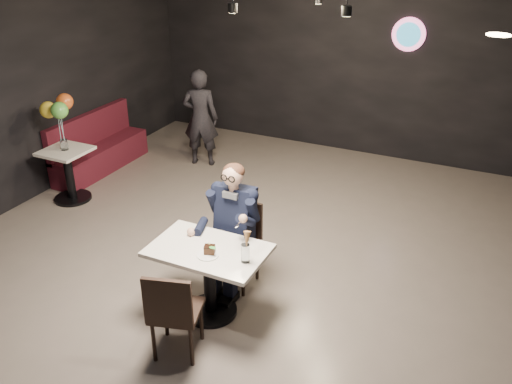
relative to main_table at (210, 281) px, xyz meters
The scene contains 16 objects.
floor 0.47m from the main_table, 96.81° to the left, with size 9.00×9.00×0.00m, color slate.
wall_sign 5.09m from the main_table, 80.86° to the left, with size 0.50×0.06×0.50m, color pink, non-canonical shape.
main_table is the anchor object (origin of this frame).
chair_far 0.56m from the main_table, 90.00° to the left, with size 0.42×0.46×0.92m, color black.
chair_near 0.59m from the main_table, 90.00° to the right, with size 0.42×0.46×0.92m, color black.
seated_man 0.65m from the main_table, 90.00° to the left, with size 0.60×0.80×1.44m, color black.
dessert_plate 0.40m from the main_table, 60.95° to the right, with size 0.21×0.21×0.01m, color white.
cake_slice 0.43m from the main_table, 51.21° to the right, with size 0.10×0.08×0.07m, color black.
mint_leaf 0.49m from the main_table, 41.70° to the right, with size 0.07×0.04×0.01m, color green.
sundae_glass 0.62m from the main_table, ahead, with size 0.08×0.08×0.18m, color silver.
wafer_cone 0.77m from the main_table, ahead, with size 0.07×0.07×0.14m, color #AF7C48.
booth_bench 4.02m from the main_table, 144.74° to the left, with size 0.45×1.79×0.89m, color #400D19.
side_table 3.26m from the main_table, 156.11° to the left, with size 0.59×0.59×0.73m, color white.
balloon_vase 3.29m from the main_table, 156.11° to the left, with size 0.10×0.10×0.15m, color silver.
balloon_bunch 3.37m from the main_table, 156.11° to the left, with size 0.40×0.40×0.66m, color gold.
passerby 3.80m from the main_table, 121.71° to the left, with size 0.56×0.37×1.53m, color black.
Camera 1 is at (2.29, -3.99, 3.49)m, focal length 38.00 mm.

